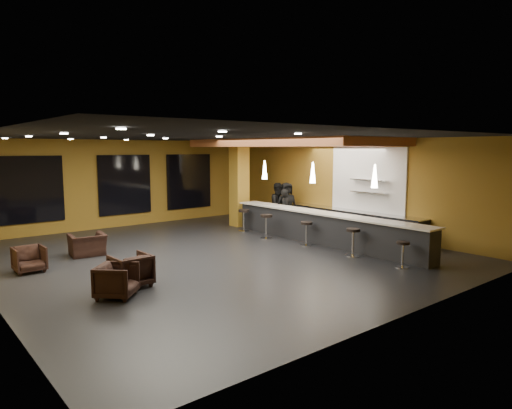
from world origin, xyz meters
TOP-DOWN VIEW (x-y plane):
  - floor at (0.00, 0.00)m, footprint 12.00×13.00m
  - ceiling at (0.00, 0.00)m, footprint 12.00×13.00m
  - wall_back at (0.00, 6.55)m, footprint 12.00×0.10m
  - wall_front at (0.00, -6.55)m, footprint 12.00×0.10m
  - wall_right at (6.05, 0.00)m, footprint 0.10×13.00m
  - wood_soffit at (4.00, 1.00)m, footprint 3.60×8.00m
  - window_left at (-3.50, 6.44)m, footprint 2.20×0.06m
  - window_center at (0.00, 6.44)m, footprint 2.20×0.06m
  - window_right at (3.00, 6.44)m, footprint 2.20×0.06m
  - tile_backsplash at (5.96, -1.00)m, footprint 0.06×3.20m
  - bar_counter at (3.65, -1.00)m, footprint 0.60×8.00m
  - bar_top at (3.65, -1.00)m, footprint 0.78×8.10m
  - prep_counter at (5.65, -0.50)m, footprint 0.70×6.00m
  - prep_top at (5.65, -0.50)m, footprint 0.72×6.00m
  - wall_shelf_lower at (5.82, -1.20)m, footprint 0.30×1.50m
  - wall_shelf_upper at (5.82, -1.20)m, footprint 0.30×1.50m
  - column at (3.65, 3.60)m, footprint 0.60×0.60m
  - pendant_0 at (3.65, -3.00)m, footprint 0.20×0.20m
  - pendant_1 at (3.65, -0.50)m, footprint 0.20×0.20m
  - pendant_2 at (3.65, 2.00)m, footprint 0.20×0.20m
  - staff_a at (4.20, 1.42)m, footprint 0.69×0.57m
  - staff_b at (4.64, 2.29)m, footprint 0.91×0.73m
  - staff_c at (4.90, 2.10)m, footprint 1.03×0.85m
  - armchair_a at (-3.87, -2.00)m, footprint 1.10×1.10m
  - armchair_b at (-3.31, -1.46)m, footprint 0.85×0.87m
  - armchair_c at (-4.81, 1.35)m, footprint 0.73×0.75m
  - armchair_d at (-3.02, 2.25)m, footprint 1.09×0.98m
  - bar_stool_0 at (2.97, -4.47)m, footprint 0.36×0.36m
  - bar_stool_1 at (2.97, -2.81)m, footprint 0.42×0.42m
  - bar_stool_2 at (3.00, -0.88)m, footprint 0.40×0.40m
  - bar_stool_3 at (2.73, 0.82)m, footprint 0.43×0.43m
  - bar_stool_4 at (2.97, 2.42)m, footprint 0.43×0.43m

SIDE VIEW (x-z plane):
  - floor at x=0.00m, z-range -0.10..0.00m
  - armchair_d at x=-3.02m, z-range 0.00..0.64m
  - armchair_c at x=-4.81m, z-range 0.00..0.67m
  - armchair_a at x=-3.87m, z-range 0.00..0.72m
  - armchair_b at x=-3.31m, z-range 0.00..0.76m
  - prep_counter at x=5.65m, z-range 0.00..0.86m
  - bar_stool_0 at x=2.97m, z-range 0.10..0.81m
  - bar_counter at x=3.65m, z-range 0.00..1.00m
  - bar_stool_2 at x=3.00m, z-range 0.11..0.90m
  - bar_stool_1 at x=2.97m, z-range 0.12..0.95m
  - bar_stool_4 at x=2.97m, z-range 0.12..0.96m
  - bar_stool_3 at x=2.73m, z-range 0.12..0.98m
  - staff_a at x=4.20m, z-range 0.00..1.61m
  - prep_top at x=5.65m, z-range 0.87..0.90m
  - staff_b at x=4.64m, z-range 0.00..1.79m
  - staff_c at x=4.90m, z-range 0.00..1.81m
  - bar_top at x=3.65m, z-range 1.00..1.05m
  - wall_shelf_lower at x=5.82m, z-range 1.59..1.61m
  - window_left at x=-3.50m, z-range 0.50..2.90m
  - window_center at x=0.00m, z-range 0.50..2.90m
  - window_right at x=3.00m, z-range 0.50..2.90m
  - wall_back at x=0.00m, z-range 0.00..3.50m
  - wall_front at x=0.00m, z-range 0.00..3.50m
  - wall_right at x=6.05m, z-range 0.00..3.50m
  - column at x=3.65m, z-range 0.00..3.50m
  - tile_backsplash at x=5.96m, z-range 0.80..3.20m
  - wall_shelf_upper at x=5.82m, z-range 2.03..2.06m
  - pendant_0 at x=3.65m, z-range 2.00..2.70m
  - pendant_1 at x=3.65m, z-range 2.00..2.70m
  - pendant_2 at x=3.65m, z-range 2.00..2.70m
  - wood_soffit at x=4.00m, z-range 3.22..3.50m
  - ceiling at x=0.00m, z-range 3.50..3.60m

